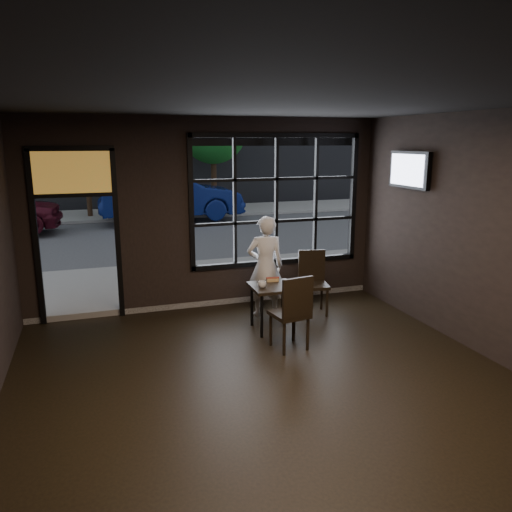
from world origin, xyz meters
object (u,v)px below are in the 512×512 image
object	(u,v)px
chair_near	(289,312)
navy_car	(171,196)
cafe_table	(273,307)
man	(265,266)

from	to	relation	value
chair_near	navy_car	bearing A→B (deg)	-99.94
cafe_table	chair_near	distance (m)	0.74
cafe_table	navy_car	bearing A→B (deg)	90.46
cafe_table	man	distance (m)	0.82
cafe_table	man	bearing A→B (deg)	81.77
chair_near	navy_car	xyz separation A→B (m)	(0.18, 11.44, 0.38)
chair_near	man	size ratio (longest dim) A/B	0.64
cafe_table	chair_near	size ratio (longest dim) A/B	0.66
cafe_table	man	size ratio (longest dim) A/B	0.42
chair_near	man	bearing A→B (deg)	-104.55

